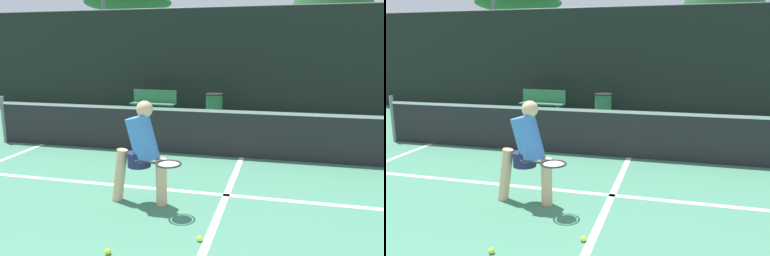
{
  "view_description": "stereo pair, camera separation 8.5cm",
  "coord_description": "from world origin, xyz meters",
  "views": [
    {
      "loc": [
        0.75,
        -0.42,
        2.11
      ],
      "look_at": [
        -0.57,
        4.95,
        0.95
      ],
      "focal_mm": 35.0,
      "sensor_mm": 36.0,
      "label": 1
    },
    {
      "loc": [
        0.83,
        -0.4,
        2.11
      ],
      "look_at": [
        -0.57,
        4.95,
        0.95
      ],
      "focal_mm": 35.0,
      "sensor_mm": 36.0,
      "label": 2
    }
  ],
  "objects": [
    {
      "name": "court_service_line",
      "position": [
        0.0,
        4.76,
        0.0
      ],
      "size": [
        8.25,
        0.1,
        0.01
      ],
      "primitive_type": "cube",
      "color": "white",
      "rests_on": "ground"
    },
    {
      "name": "court_center_mark",
      "position": [
        0.0,
        4.6,
        0.0
      ],
      "size": [
        0.1,
        4.36,
        0.01
      ],
      "primitive_type": "cube",
      "color": "white",
      "rests_on": "ground"
    },
    {
      "name": "net",
      "position": [
        0.0,
        6.78,
        0.51
      ],
      "size": [
        11.09,
        0.09,
        1.07
      ],
      "color": "slate",
      "rests_on": "ground"
    },
    {
      "name": "fence_back",
      "position": [
        0.0,
        11.61,
        1.71
      ],
      "size": [
        24.0,
        0.06,
        3.43
      ],
      "color": "black",
      "rests_on": "ground"
    },
    {
      "name": "player_practicing",
      "position": [
        -1.09,
        4.2,
        0.78
      ],
      "size": [
        1.11,
        0.6,
        1.45
      ],
      "rotation": [
        0.0,
        0.0,
        -0.02
      ],
      "color": "#DBAD84",
      "rests_on": "ground"
    },
    {
      "name": "tennis_ball_scattered_0",
      "position": [
        -0.97,
        2.84,
        0.03
      ],
      "size": [
        0.07,
        0.07,
        0.07
      ],
      "primitive_type": "sphere",
      "color": "#D1E033",
      "rests_on": "ground"
    },
    {
      "name": "tennis_ball_scattered_2",
      "position": [
        -0.09,
        3.34,
        0.03
      ],
      "size": [
        0.07,
        0.07,
        0.07
      ],
      "primitive_type": "sphere",
      "color": "#D1E033",
      "rests_on": "ground"
    },
    {
      "name": "courtside_bench",
      "position": [
        -3.22,
        10.68,
        0.46
      ],
      "size": [
        1.47,
        0.46,
        0.86
      ],
      "rotation": [
        0.0,
        0.0,
        -0.06
      ],
      "color": "#33724C",
      "rests_on": "ground"
    },
    {
      "name": "trash_bin",
      "position": [
        -1.29,
        10.7,
        0.4
      ],
      "size": [
        0.53,
        0.53,
        0.8
      ],
      "color": "#28603D",
      "rests_on": "ground"
    },
    {
      "name": "parked_car",
      "position": [
        -4.44,
        15.17,
        0.62
      ],
      "size": [
        1.76,
        4.66,
        1.47
      ],
      "color": "silver",
      "rests_on": "ground"
    },
    {
      "name": "tree_west",
      "position": [
        -7.53,
        19.02,
        4.51
      ],
      "size": [
        4.62,
        4.62,
        5.0
      ],
      "color": "brown",
      "rests_on": "ground"
    },
    {
      "name": "building_far",
      "position": [
        0.0,
        30.87,
        2.63
      ],
      "size": [
        36.0,
        2.4,
        5.26
      ],
      "primitive_type": "cube",
      "color": "gray",
      "rests_on": "ground"
    }
  ]
}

